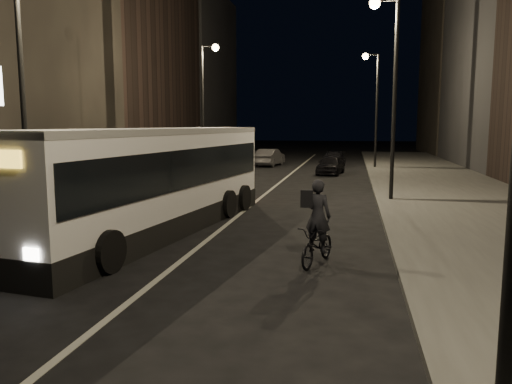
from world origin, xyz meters
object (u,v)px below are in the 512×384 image
at_px(streetlight_left_far, 206,91).
at_px(streetlight_right_far, 373,95).
at_px(cyclist_on_bicycle, 318,236).
at_px(car_far, 333,160).
at_px(city_bus, 153,176).
at_px(car_near, 331,165).
at_px(streetlight_right_mid, 389,72).
at_px(car_mid, 270,157).
at_px(streetlight_left_near, 28,51).

bearing_deg(streetlight_left_far, streetlight_right_far, 29.36).
distance_m(cyclist_on_bicycle, car_far, 27.13).
distance_m(city_bus, car_near, 19.47).
xyz_separation_m(streetlight_right_mid, car_mid, (-7.75, 17.34, -4.69)).
relative_size(city_bus, cyclist_on_bicycle, 5.83).
height_order(car_near, car_mid, car_mid).
xyz_separation_m(car_near, car_mid, (-5.01, 5.69, 0.04)).
xyz_separation_m(streetlight_right_far, car_mid, (-7.75, 1.34, -4.69)).
height_order(city_bus, car_mid, city_bus).
height_order(city_bus, car_far, city_bus).
relative_size(streetlight_right_mid, car_mid, 2.00).
height_order(streetlight_right_far, streetlight_left_near, same).
bearing_deg(cyclist_on_bicycle, streetlight_left_near, -175.16).
distance_m(streetlight_left_far, car_near, 9.37).
height_order(streetlight_left_far, car_far, streetlight_left_far).
height_order(streetlight_right_far, car_mid, streetlight_right_far).
bearing_deg(streetlight_right_far, streetlight_right_mid, -90.00).
bearing_deg(car_near, car_mid, 138.69).
height_order(streetlight_left_near, car_far, streetlight_left_near).
bearing_deg(cyclist_on_bicycle, car_far, 109.14).
distance_m(streetlight_right_mid, car_far, 18.04).
xyz_separation_m(streetlight_right_far, city_bus, (-7.22, -23.27, -3.65)).
bearing_deg(streetlight_right_mid, car_near, 103.25).
relative_size(car_near, car_far, 0.93).
height_order(streetlight_right_far, car_near, streetlight_right_far).
relative_size(streetlight_left_far, car_near, 2.20).
bearing_deg(streetlight_left_far, cyclist_on_bicycle, -66.76).
distance_m(car_mid, car_far, 4.97).
bearing_deg(streetlight_right_far, car_near, -122.20).
bearing_deg(car_far, streetlight_left_near, -102.31).
xyz_separation_m(streetlight_left_near, cyclist_on_bicycle, (8.57, -1.95, -4.68)).
bearing_deg(streetlight_right_far, car_mid, 170.21).
relative_size(streetlight_right_mid, car_far, 2.04).
distance_m(streetlight_right_mid, car_near, 12.87).
height_order(streetlight_left_far, car_mid, streetlight_left_far).
xyz_separation_m(cyclist_on_bicycle, car_mid, (-5.66, 27.29, -0.01)).
bearing_deg(streetlight_left_near, car_near, 68.04).
relative_size(car_mid, car_far, 1.02).
bearing_deg(streetlight_right_mid, streetlight_right_far, 90.00).
relative_size(streetlight_right_far, streetlight_left_near, 1.00).
bearing_deg(city_bus, cyclist_on_bicycle, -19.67).
bearing_deg(car_near, car_far, 97.83).
bearing_deg(cyclist_on_bicycle, streetlight_left_far, 130.91).
bearing_deg(streetlight_right_far, cyclist_on_bicycle, -94.62).
xyz_separation_m(streetlight_right_mid, cyclist_on_bicycle, (-2.10, -9.95, -4.68)).
distance_m(streetlight_left_near, car_near, 21.71).
xyz_separation_m(streetlight_right_mid, streetlight_right_far, (0.00, 16.00, 0.00)).
bearing_deg(car_far, streetlight_left_far, -132.63).
bearing_deg(city_bus, streetlight_left_far, 109.21).
bearing_deg(cyclist_on_bicycle, streetlight_right_mid, 95.78).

